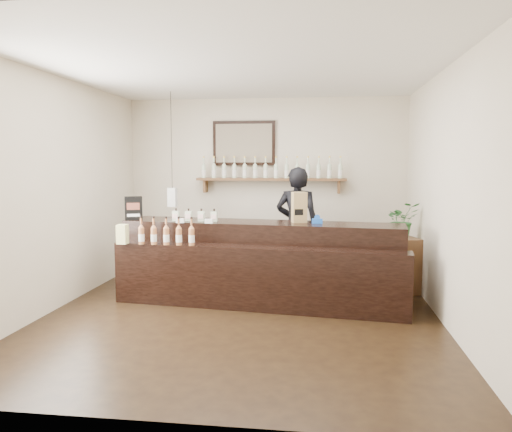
{
  "coord_description": "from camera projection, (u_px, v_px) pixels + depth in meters",
  "views": [
    {
      "loc": [
        0.91,
        -5.61,
        1.75
      ],
      "look_at": [
        0.08,
        0.7,
        1.08
      ],
      "focal_mm": 35.0,
      "sensor_mm": 36.0,
      "label": 1
    }
  ],
  "objects": [
    {
      "name": "ground",
      "position": [
        242.0,
        314.0,
        5.83
      ],
      "size": [
        5.0,
        5.0,
        0.0
      ],
      "primitive_type": "plane",
      "color": "black",
      "rests_on": "ground"
    },
    {
      "name": "room_shell",
      "position": [
        241.0,
        168.0,
        5.66
      ],
      "size": [
        5.0,
        5.0,
        5.0
      ],
      "color": "beige",
      "rests_on": "ground"
    },
    {
      "name": "back_wall_decor",
      "position": [
        256.0,
        164.0,
        8.01
      ],
      "size": [
        2.66,
        0.96,
        1.69
      ],
      "color": "brown",
      "rests_on": "ground"
    },
    {
      "name": "counter",
      "position": [
        259.0,
        265.0,
        6.33
      ],
      "size": [
        3.65,
        1.37,
        1.17
      ],
      "color": "black",
      "rests_on": "ground"
    },
    {
      "name": "promo_sign",
      "position": [
        134.0,
        208.0,
        6.57
      ],
      "size": [
        0.22,
        0.11,
        0.32
      ],
      "color": "black",
      "rests_on": "counter"
    },
    {
      "name": "paper_bag",
      "position": [
        299.0,
        207.0,
        6.32
      ],
      "size": [
        0.21,
        0.18,
        0.39
      ],
      "color": "#9F7F4D",
      "rests_on": "counter"
    },
    {
      "name": "tape_dispenser",
      "position": [
        317.0,
        220.0,
        6.23
      ],
      "size": [
        0.13,
        0.05,
        0.11
      ],
      "color": "blue",
      "rests_on": "counter"
    },
    {
      "name": "side_cabinet",
      "position": [
        401.0,
        265.0,
        6.81
      ],
      "size": [
        0.51,
        0.6,
        0.75
      ],
      "color": "brown",
      "rests_on": "ground"
    },
    {
      "name": "potted_plant",
      "position": [
        402.0,
        220.0,
        6.75
      ],
      "size": [
        0.52,
        0.48,
        0.48
      ],
      "primitive_type": "imported",
      "rotation": [
        0.0,
        0.0,
        0.27
      ],
      "color": "#266028",
      "rests_on": "side_cabinet"
    },
    {
      "name": "shopkeeper",
      "position": [
        297.0,
        218.0,
        7.19
      ],
      "size": [
        0.76,
        0.55,
        1.93
      ],
      "primitive_type": "imported",
      "rotation": [
        0.0,
        0.0,
        3.01
      ],
      "color": "black",
      "rests_on": "ground"
    }
  ]
}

